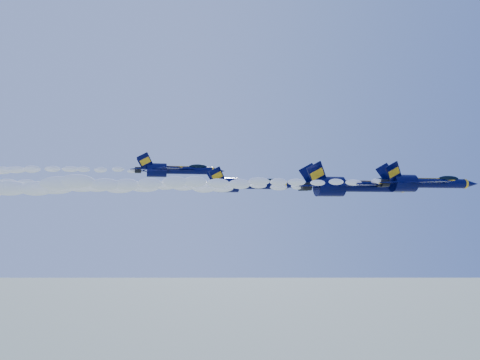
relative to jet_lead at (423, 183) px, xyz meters
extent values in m
cylinder|color=black|center=(2.41, 0.00, -0.06)|extent=(7.69, 1.28, 1.28)
ellipsoid|color=black|center=(-2.97, 0.00, -0.10)|extent=(1.33, 2.31, 5.47)
cone|color=black|center=(7.37, 0.00, -0.06)|extent=(2.22, 1.28, 1.28)
cylinder|color=yellow|center=(6.34, 0.00, -0.06)|extent=(0.30, 1.33, 1.33)
ellipsoid|color=black|center=(3.86, 0.00, 0.58)|extent=(3.08, 1.00, 0.85)
cube|color=yellow|center=(3.86, 0.00, 0.33)|extent=(3.59, 0.85, 0.15)
cube|color=black|center=(-1.43, -3.42, -0.06)|extent=(4.58, 5.43, 0.15)
cube|color=black|center=(-1.43, 3.42, -0.06)|extent=(4.58, 5.43, 0.15)
cube|color=yellow|center=(-0.24, -3.42, 0.03)|extent=(2.06, 4.28, 0.09)
cube|color=yellow|center=(-0.24, 3.42, 0.03)|extent=(2.06, 4.28, 0.09)
cube|color=black|center=(-4.85, -0.90, 1.22)|extent=(2.78, 0.88, 3.00)
cube|color=black|center=(-4.85, 0.90, 1.22)|extent=(2.78, 0.88, 3.00)
cylinder|color=black|center=(-5.96, -0.56, -0.14)|extent=(1.03, 0.94, 0.94)
cylinder|color=black|center=(-5.96, 0.56, -0.14)|extent=(1.03, 0.94, 0.94)
cube|color=yellow|center=(-0.15, 0.00, 0.61)|extent=(9.40, 0.30, 0.07)
ellipsoid|color=white|center=(-27.14, 0.00, -0.38)|extent=(41.50, 1.67, 1.50)
cylinder|color=black|center=(-4.20, 5.99, -0.29)|extent=(9.43, 1.57, 1.57)
ellipsoid|color=black|center=(-10.81, 5.99, -0.34)|extent=(1.63, 2.83, 6.71)
cone|color=black|center=(1.87, 5.99, -0.29)|extent=(2.72, 1.57, 1.57)
cylinder|color=yellow|center=(0.61, 5.99, -0.29)|extent=(0.37, 1.63, 1.63)
ellipsoid|color=black|center=(-2.42, 5.99, 0.50)|extent=(3.77, 1.23, 1.04)
cube|color=yellow|center=(-2.42, 5.99, 0.18)|extent=(4.40, 1.05, 0.19)
cube|color=black|center=(-8.92, 1.80, -0.29)|extent=(5.62, 6.66, 0.19)
cube|color=black|center=(-8.92, 10.18, -0.29)|extent=(5.62, 6.66, 0.19)
cube|color=yellow|center=(-7.45, 1.80, -0.19)|extent=(2.53, 5.25, 0.10)
cube|color=yellow|center=(-7.45, 10.18, -0.19)|extent=(2.53, 5.25, 0.10)
cube|color=black|center=(-13.11, 4.89, 1.28)|extent=(3.41, 1.08, 3.67)
cube|color=black|center=(-13.11, 7.09, 1.28)|extent=(3.41, 1.08, 3.67)
cylinder|color=black|center=(-14.47, 5.31, -0.39)|extent=(1.26, 1.15, 1.15)
cylinder|color=black|center=(-14.47, 6.67, -0.39)|extent=(1.26, 1.15, 1.15)
cube|color=yellow|center=(-7.35, 5.99, 0.53)|extent=(11.52, 0.37, 0.08)
ellipsoid|color=white|center=(-35.75, 5.99, -0.63)|extent=(41.50, 2.04, 1.84)
cylinder|color=black|center=(-17.48, 18.06, 0.37)|extent=(7.87, 1.31, 1.31)
ellipsoid|color=black|center=(-22.99, 18.06, 0.33)|extent=(1.36, 2.36, 5.60)
cone|color=black|center=(-12.41, 18.06, 0.37)|extent=(2.27, 1.31, 1.31)
cylinder|color=yellow|center=(-13.46, 18.06, 0.37)|extent=(0.31, 1.36, 1.36)
ellipsoid|color=black|center=(-15.99, 18.06, 1.03)|extent=(3.15, 1.02, 0.87)
cube|color=yellow|center=(-15.99, 18.06, 0.77)|extent=(3.67, 0.87, 0.16)
cube|color=black|center=(-21.42, 14.56, 0.37)|extent=(4.69, 5.56, 0.16)
cube|color=black|center=(-21.42, 21.55, 0.37)|extent=(4.69, 5.56, 0.16)
cube|color=yellow|center=(-20.19, 14.56, 0.46)|extent=(2.11, 4.38, 0.09)
cube|color=yellow|center=(-20.19, 21.55, 0.46)|extent=(2.11, 4.38, 0.09)
cube|color=black|center=(-24.91, 17.14, 1.68)|extent=(2.85, 0.90, 3.07)
cube|color=black|center=(-24.91, 18.98, 1.68)|extent=(2.85, 0.90, 3.07)
cylinder|color=black|center=(-26.05, 17.49, 0.29)|extent=(1.05, 0.96, 0.96)
cylinder|color=black|center=(-26.05, 18.63, 0.29)|extent=(1.05, 0.96, 0.96)
cube|color=yellow|center=(-20.10, 18.06, 1.05)|extent=(9.62, 0.31, 0.07)
ellipsoid|color=white|center=(-47.24, 18.06, 0.05)|extent=(41.50, 1.71, 1.53)
cylinder|color=black|center=(-28.10, 27.92, 3.37)|extent=(8.24, 1.37, 1.37)
ellipsoid|color=black|center=(-33.87, 27.92, 3.32)|extent=(1.43, 2.47, 5.86)
cone|color=black|center=(-22.79, 27.92, 3.37)|extent=(2.38, 1.37, 1.37)
cylinder|color=yellow|center=(-23.89, 27.92, 3.37)|extent=(0.32, 1.43, 1.43)
ellipsoid|color=black|center=(-26.55, 27.92, 4.05)|extent=(3.29, 1.07, 0.91)
cube|color=yellow|center=(-26.55, 27.92, 3.78)|extent=(3.84, 0.92, 0.16)
cube|color=black|center=(-32.22, 24.26, 3.37)|extent=(4.91, 5.82, 0.16)
cube|color=black|center=(-32.22, 31.58, 3.37)|extent=(4.91, 5.82, 0.16)
cube|color=yellow|center=(-30.94, 24.26, 3.46)|extent=(2.21, 4.58, 0.09)
cube|color=yellow|center=(-30.94, 31.58, 3.46)|extent=(2.21, 4.58, 0.09)
cube|color=black|center=(-35.88, 26.96, 4.74)|extent=(2.98, 0.94, 3.21)
cube|color=black|center=(-35.88, 28.88, 4.74)|extent=(2.98, 0.94, 3.21)
cylinder|color=black|center=(-37.07, 27.32, 3.28)|extent=(1.10, 1.01, 1.01)
cylinder|color=black|center=(-37.07, 28.51, 3.28)|extent=(1.10, 1.01, 1.01)
cube|color=yellow|center=(-30.85, 27.92, 4.08)|extent=(10.07, 0.32, 0.07)
ellipsoid|color=white|center=(-58.28, 27.92, 3.04)|extent=(41.50, 1.78, 1.61)
camera|label=1|loc=(-37.53, -55.36, -3.41)|focal=35.00mm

